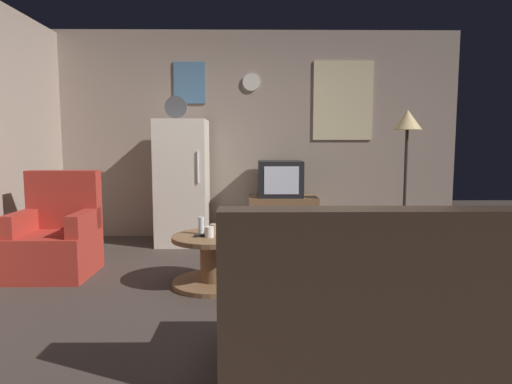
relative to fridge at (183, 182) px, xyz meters
The scene contains 13 objects.
ground_plane 2.29m from the fridge, 65.69° to the right, with size 12.00×12.00×0.00m, color #3D332D.
wall_with_art 1.17m from the fridge, 28.02° to the left, with size 5.20×0.12×2.64m.
fridge is the anchor object (origin of this frame).
tv_stand 1.32m from the fridge, ahead, with size 0.84×0.53×0.56m.
crt_tv 1.19m from the fridge, ahead, with size 0.54×0.51×0.44m.
standing_lamp 2.66m from the fridge, ahead, with size 0.32×0.32×1.59m.
coffee_table 1.78m from the fridge, 72.64° to the right, with size 0.72×0.72×0.44m.
wine_glass 1.63m from the fridge, 75.86° to the right, with size 0.05×0.05×0.15m, color silver.
mug_ceramic_white 1.78m from the fridge, 74.36° to the right, with size 0.08×0.08×0.09m, color silver.
mug_ceramic_tan 1.68m from the fridge, 72.15° to the right, with size 0.08×0.08×0.09m, color tan.
remote_control 1.75m from the fridge, 75.83° to the right, with size 0.15×0.04×0.02m, color black.
armchair 1.66m from the fridge, 128.01° to the right, with size 0.68×0.68×0.96m.
couch 3.48m from the fridge, 63.97° to the right, with size 1.70×0.80×0.92m.
Camera 1 is at (-0.07, -3.42, 1.23)m, focal length 31.35 mm.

